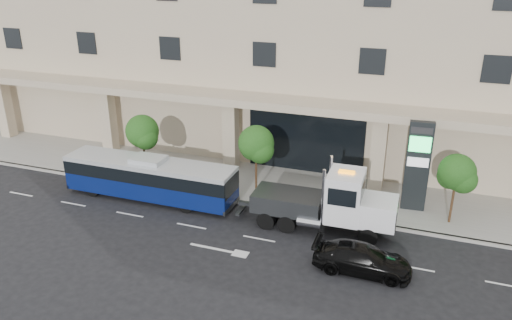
# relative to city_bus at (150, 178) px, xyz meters

# --- Properties ---
(ground) EXTENTS (120.00, 120.00, 0.00)m
(ground) POSITION_rel_city_bus_xyz_m (7.91, -0.80, -1.40)
(ground) COLOR black
(ground) RESTS_ON ground
(sidewalk) EXTENTS (120.00, 6.00, 0.15)m
(sidewalk) POSITION_rel_city_bus_xyz_m (7.91, 4.20, -1.33)
(sidewalk) COLOR gray
(sidewalk) RESTS_ON ground
(curb) EXTENTS (120.00, 0.30, 0.15)m
(curb) POSITION_rel_city_bus_xyz_m (7.91, 1.20, -1.33)
(curb) COLOR gray
(curb) RESTS_ON ground
(convention_center) EXTENTS (60.00, 17.60, 20.00)m
(convention_center) POSITION_rel_city_bus_xyz_m (7.91, 14.62, 8.57)
(convention_center) COLOR tan
(convention_center) RESTS_ON ground
(tree_left) EXTENTS (2.27, 2.20, 4.22)m
(tree_left) POSITION_rel_city_bus_xyz_m (-2.06, 2.79, 1.71)
(tree_left) COLOR #422B19
(tree_left) RESTS_ON sidewalk
(tree_mid) EXTENTS (2.28, 2.20, 4.38)m
(tree_mid) POSITION_rel_city_bus_xyz_m (5.94, 2.79, 1.86)
(tree_mid) COLOR #422B19
(tree_mid) RESTS_ON sidewalk
(tree_right) EXTENTS (2.10, 2.00, 4.04)m
(tree_right) POSITION_rel_city_bus_xyz_m (17.44, 2.79, 1.64)
(tree_right) COLOR #422B19
(tree_right) RESTS_ON sidewalk
(city_bus) EXTENTS (10.88, 2.33, 2.75)m
(city_bus) POSITION_rel_city_bus_xyz_m (0.00, 0.00, 0.00)
(city_bus) COLOR black
(city_bus) RESTS_ON ground
(tow_truck) EXTENTS (8.77, 2.36, 3.99)m
(tow_truck) POSITION_rel_city_bus_xyz_m (11.19, -0.14, 0.24)
(tow_truck) COLOR #2D3033
(tow_truck) RESTS_ON ground
(black_sedan) EXTENTS (4.68, 1.96, 1.35)m
(black_sedan) POSITION_rel_city_bus_xyz_m (13.48, -3.40, -0.73)
(black_sedan) COLOR black
(black_sedan) RESTS_ON ground
(signage_pylon) EXTENTS (1.37, 0.60, 5.37)m
(signage_pylon) POSITION_rel_city_bus_xyz_m (15.34, 3.78, 1.48)
(signage_pylon) COLOR black
(signage_pylon) RESTS_ON sidewalk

